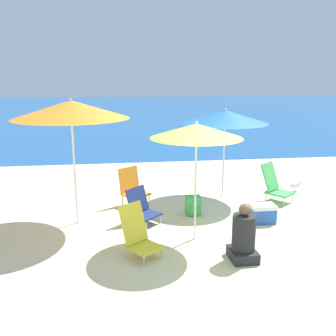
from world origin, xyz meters
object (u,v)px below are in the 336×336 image
object	(u,v)px
beach_chair_green	(274,184)
seagull	(295,186)
beach_chair_navy	(142,207)
person_seated_near	(243,237)
beach_umbrella_blue	(225,117)
beach_chair_orange	(132,187)
beach_umbrella_lime	(196,131)
beach_umbrella_orange	(71,110)
beach_chair_yellow	(138,234)
backpack_green	(193,206)
cooler_box	(262,213)

from	to	relation	value
beach_chair_green	seagull	size ratio (longest dim) A/B	3.11
beach_chair_navy	person_seated_near	world-z (taller)	person_seated_near
beach_umbrella_blue	beach_chair_orange	xyz separation A→B (m)	(-2.09, -0.31, -1.43)
beach_umbrella_lime	seagull	xyz separation A→B (m)	(2.97, 2.37, -1.72)
beach_chair_orange	seagull	bearing A→B (deg)	-28.94
beach_chair_navy	beach_umbrella_orange	bearing A→B (deg)	129.05
beach_umbrella_lime	beach_chair_yellow	xyz separation A→B (m)	(-0.99, -0.46, -1.50)
beach_umbrella_orange	beach_umbrella_lime	distance (m)	2.30
beach_chair_green	backpack_green	bearing A→B (deg)	159.57
beach_chair_yellow	beach_chair_orange	bearing A→B (deg)	52.12
beach_chair_green	person_seated_near	distance (m)	3.02
beach_umbrella_lime	cooler_box	world-z (taller)	beach_umbrella_lime
beach_umbrella_orange	beach_chair_green	world-z (taller)	beach_umbrella_orange
beach_umbrella_blue	backpack_green	distance (m)	2.17
beach_umbrella_orange	beach_chair_navy	distance (m)	2.19
beach_umbrella_lime	beach_chair_navy	distance (m)	1.96
cooler_box	seagull	size ratio (longest dim) A/B	1.72
beach_umbrella_blue	beach_chair_navy	xyz separation A→B (m)	(-1.96, -1.35, -1.53)
beach_chair_green	person_seated_near	world-z (taller)	person_seated_near
cooler_box	beach_chair_yellow	bearing A→B (deg)	-156.91
beach_umbrella_blue	person_seated_near	bearing A→B (deg)	-100.10
backpack_green	beach_chair_green	bearing A→B (deg)	17.79
beach_umbrella_lime	backpack_green	size ratio (longest dim) A/B	5.18
beach_umbrella_blue	beach_chair_green	distance (m)	1.85
beach_chair_orange	cooler_box	world-z (taller)	beach_chair_orange
beach_chair_yellow	person_seated_near	xyz separation A→B (m)	(1.56, -0.35, 0.00)
person_seated_near	beach_chair_green	bearing A→B (deg)	57.10
person_seated_near	beach_umbrella_blue	bearing A→B (deg)	78.65
beach_chair_green	person_seated_near	xyz separation A→B (m)	(-1.59, -2.57, -0.03)
beach_chair_yellow	beach_chair_navy	bearing A→B (deg)	46.20
beach_chair_yellow	beach_chair_orange	world-z (taller)	beach_chair_orange
beach_chair_navy	beach_umbrella_lime	bearing A→B (deg)	-89.46
beach_umbrella_orange	beach_chair_navy	bearing A→B (deg)	-7.07
beach_chair_yellow	beach_chair_green	distance (m)	3.86
beach_chair_yellow	backpack_green	world-z (taller)	beach_chair_yellow
beach_umbrella_blue	beach_umbrella_orange	bearing A→B (deg)	-159.25
beach_umbrella_blue	cooler_box	world-z (taller)	beach_umbrella_blue
beach_umbrella_blue	beach_chair_orange	distance (m)	2.55
beach_chair_orange	cooler_box	distance (m)	2.76
beach_umbrella_lime	beach_chair_green	world-z (taller)	beach_umbrella_lime
beach_umbrella_blue	cooler_box	size ratio (longest dim) A/B	4.38
beach_chair_orange	beach_chair_green	distance (m)	3.14
beach_umbrella_orange	backpack_green	world-z (taller)	beach_umbrella_orange
beach_chair_green	seagull	bearing A→B (deg)	-1.29
beach_chair_navy	beach_chair_green	world-z (taller)	beach_chair_green
beach_chair_orange	beach_chair_navy	size ratio (longest dim) A/B	1.15
beach_chair_navy	person_seated_near	bearing A→B (deg)	-93.61
beach_umbrella_orange	beach_umbrella_lime	size ratio (longest dim) A/B	1.16
beach_umbrella_lime	seagull	size ratio (longest dim) A/B	7.49
beach_umbrella_lime	beach_chair_yellow	bearing A→B (deg)	-154.93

